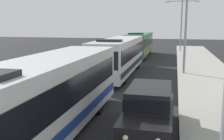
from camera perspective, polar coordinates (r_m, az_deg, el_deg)
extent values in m
cube|color=silver|center=(10.36, -13.64, -5.16)|extent=(2.50, 11.43, 2.70)
cube|color=black|center=(9.78, -7.05, -3.74)|extent=(0.04, 10.51, 1.00)
cube|color=black|center=(10.91, -19.68, -2.83)|extent=(0.04, 10.51, 1.00)
cube|color=navy|center=(10.11, -6.85, -10.10)|extent=(0.03, 10.86, 0.36)
cylinder|color=black|center=(13.12, -2.82, -7.14)|extent=(0.28, 1.00, 1.00)
cylinder|color=black|center=(13.87, -11.65, -6.39)|extent=(0.28, 1.00, 1.00)
cube|color=silver|center=(22.84, 1.57, 3.26)|extent=(2.50, 11.82, 2.70)
cube|color=black|center=(22.58, 4.74, 4.05)|extent=(0.04, 10.88, 1.00)
cube|color=black|center=(23.09, -1.52, 4.21)|extent=(0.04, 10.88, 1.00)
cube|color=black|center=(17.08, -2.47, 2.02)|extent=(2.30, 0.04, 1.20)
cube|color=black|center=(22.73, 4.72, 1.16)|extent=(0.03, 11.23, 0.36)
cube|color=black|center=(19.27, -0.57, 6.30)|extent=(1.75, 0.90, 0.16)
cylinder|color=black|center=(19.27, 2.54, -1.61)|extent=(0.28, 1.00, 1.00)
cylinder|color=black|center=(19.78, -3.73, -1.31)|extent=(0.28, 1.00, 1.00)
cylinder|color=black|center=(25.99, 5.39, 1.37)|extent=(0.28, 1.00, 1.00)
cylinder|color=black|center=(26.38, 0.65, 1.54)|extent=(0.28, 1.00, 1.00)
cube|color=#33724C|center=(35.63, 5.85, 5.61)|extent=(2.50, 11.25, 2.70)
cube|color=black|center=(35.47, 7.91, 6.11)|extent=(0.04, 10.35, 1.00)
cube|color=black|center=(35.80, 3.83, 6.22)|extent=(0.04, 10.35, 1.00)
cube|color=black|center=(30.04, 4.45, 5.41)|extent=(2.30, 0.04, 1.20)
cube|color=orange|center=(35.56, 7.88, 4.27)|extent=(0.03, 10.69, 0.36)
cube|color=black|center=(32.21, 5.10, 7.72)|extent=(1.75, 0.90, 0.16)
cylinder|color=black|center=(32.17, 6.95, 2.98)|extent=(0.28, 1.00, 1.00)
cylinder|color=black|center=(32.49, 3.08, 3.11)|extent=(0.28, 1.00, 1.00)
cylinder|color=black|center=(38.68, 8.04, 4.12)|extent=(0.28, 1.00, 1.00)
cylinder|color=black|center=(38.94, 4.81, 4.22)|extent=(0.28, 1.00, 1.00)
cube|color=black|center=(10.84, 7.85, -9.83)|extent=(1.84, 4.75, 0.80)
cube|color=black|center=(10.74, 8.03, -5.54)|extent=(1.62, 2.76, 0.80)
cube|color=black|center=(10.74, 8.03, -5.54)|extent=(1.66, 2.85, 0.44)
sphere|color=#F9EFCC|center=(8.66, 2.85, -14.26)|extent=(0.18, 0.18, 0.18)
cylinder|color=black|center=(9.73, 1.97, -14.35)|extent=(0.22, 0.70, 0.70)
cylinder|color=black|center=(12.43, 4.67, -8.87)|extent=(0.22, 0.70, 0.70)
cylinder|color=black|center=(12.31, 12.34, -9.26)|extent=(0.22, 0.70, 0.70)
cylinder|color=gray|center=(23.33, 15.42, 8.57)|extent=(0.20, 0.20, 7.58)
cylinder|color=gray|center=(42.64, 14.54, 9.14)|extent=(0.20, 0.20, 7.70)
cylinder|color=gray|center=(42.76, 13.23, 14.10)|extent=(2.21, 0.10, 0.10)
cube|color=silver|center=(42.77, 11.71, 14.04)|extent=(0.56, 0.28, 0.16)
cylinder|color=gray|center=(42.80, 16.28, 13.96)|extent=(2.21, 0.10, 0.10)
cube|color=silver|center=(42.86, 17.79, 13.77)|extent=(0.56, 0.28, 0.16)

